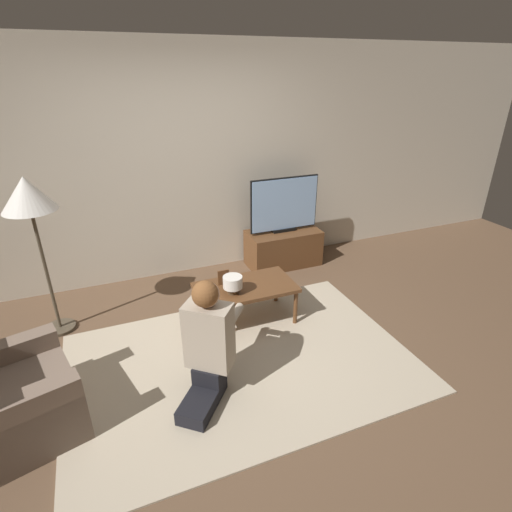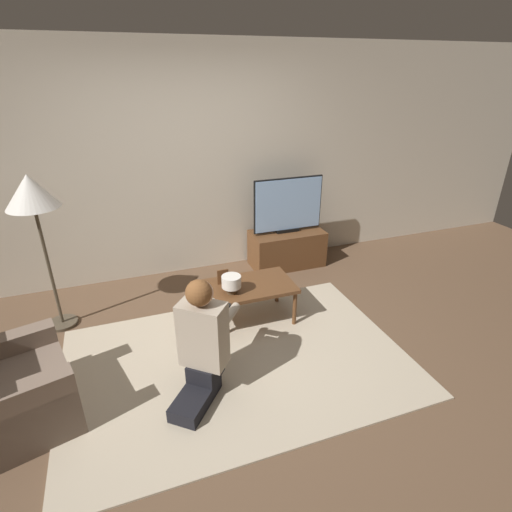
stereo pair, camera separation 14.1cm
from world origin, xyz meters
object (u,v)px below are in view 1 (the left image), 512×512
object	(u,v)px
tv	(284,205)
floor_lamp	(29,201)
armchair	(2,405)
person_kneeling	(208,341)
coffee_table	(245,290)
table_lamp	(233,283)

from	to	relation	value
tv	floor_lamp	size ratio (longest dim) A/B	0.58
floor_lamp	armchair	world-z (taller)	floor_lamp
tv	person_kneeling	size ratio (longest dim) A/B	0.91
tv	armchair	xyz separation A→B (m)	(-2.88, -1.71, -0.52)
tv	coffee_table	size ratio (longest dim) A/B	0.92
coffee_table	person_kneeling	distance (m)	1.00
floor_lamp	armchair	bearing A→B (deg)	-102.17
tv	armchair	distance (m)	3.39
floor_lamp	armchair	xyz separation A→B (m)	(-0.27, -1.23, -1.01)
person_kneeling	table_lamp	xyz separation A→B (m)	(0.44, 0.71, 0.02)
table_lamp	coffee_table	bearing A→B (deg)	27.84
tv	floor_lamp	xyz separation A→B (m)	(-2.61, -0.48, 0.49)
armchair	person_kneeling	xyz separation A→B (m)	(1.39, -0.12, 0.21)
tv	person_kneeling	distance (m)	2.38
armchair	table_lamp	bearing A→B (deg)	-87.12
tv	table_lamp	world-z (taller)	tv
floor_lamp	person_kneeling	distance (m)	1.93
coffee_table	person_kneeling	bearing A→B (deg)	-126.53
floor_lamp	table_lamp	bearing A→B (deg)	-22.22
coffee_table	armchair	world-z (taller)	armchair
tv	table_lamp	size ratio (longest dim) A/B	4.86
coffee_table	person_kneeling	world-z (taller)	person_kneeling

